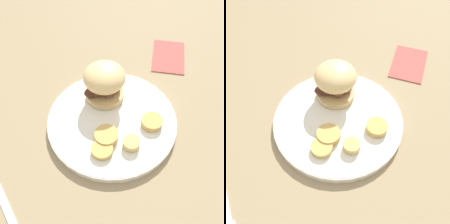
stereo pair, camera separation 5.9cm
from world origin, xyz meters
The scene contains 9 objects.
ground_plane centered at (0.00, 0.00, 0.00)m, with size 4.00×4.00×0.00m, color #937F5B.
dinner_plate centered at (0.00, 0.00, 0.01)m, with size 0.30×0.30×0.02m.
sandwich centered at (-0.02, 0.07, 0.07)m, with size 0.10×0.12×0.09m.
potato_round_0 centered at (0.05, -0.07, 0.03)m, with size 0.04×0.04×0.02m, color #DBB766.
potato_round_1 centered at (-0.01, -0.05, 0.03)m, with size 0.05×0.05×0.01m, color tan.
potato_round_2 centered at (-0.02, -0.09, 0.02)m, with size 0.05×0.05×0.01m, color tan.
potato_round_3 centered at (0.09, -0.01, 0.03)m, with size 0.05×0.05×0.01m, color tan.
fork centered at (-0.17, -0.24, 0.00)m, with size 0.12×0.15×0.00m.
napkin centered at (0.15, 0.25, 0.00)m, with size 0.14×0.09×0.01m, color #B24C47.
Camera 1 is at (0.02, -0.36, 0.51)m, focal length 42.00 mm.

